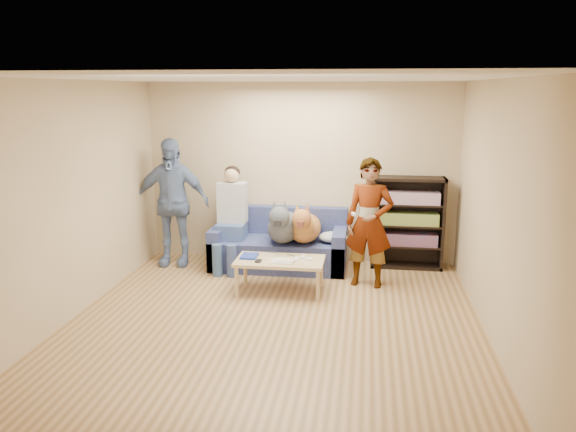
# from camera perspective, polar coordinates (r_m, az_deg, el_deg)

# --- Properties ---
(ground) EXTENTS (5.00, 5.00, 0.00)m
(ground) POSITION_cam_1_polar(r_m,az_deg,el_deg) (6.16, -1.60, -11.13)
(ground) COLOR olive
(ground) RESTS_ON ground
(ceiling) EXTENTS (5.00, 5.00, 0.00)m
(ceiling) POSITION_cam_1_polar(r_m,az_deg,el_deg) (5.64, -1.76, 13.82)
(ceiling) COLOR white
(ceiling) RESTS_ON ground
(wall_back) EXTENTS (4.50, 0.00, 4.50)m
(wall_back) POSITION_cam_1_polar(r_m,az_deg,el_deg) (8.20, 1.28, 4.38)
(wall_back) COLOR tan
(wall_back) RESTS_ON ground
(wall_front) EXTENTS (4.50, 0.00, 4.50)m
(wall_front) POSITION_cam_1_polar(r_m,az_deg,el_deg) (3.42, -8.83, -7.90)
(wall_front) COLOR tan
(wall_front) RESTS_ON ground
(wall_left) EXTENTS (0.00, 5.00, 5.00)m
(wall_left) POSITION_cam_1_polar(r_m,az_deg,el_deg) (6.52, -21.56, 1.30)
(wall_left) COLOR tan
(wall_left) RESTS_ON ground
(wall_right) EXTENTS (0.00, 5.00, 5.00)m
(wall_right) POSITION_cam_1_polar(r_m,az_deg,el_deg) (5.83, 20.70, 0.08)
(wall_right) COLOR tan
(wall_right) RESTS_ON ground
(blanket) EXTENTS (0.40, 0.34, 0.14)m
(blanket) POSITION_cam_1_polar(r_m,az_deg,el_deg) (7.78, 4.60, -2.15)
(blanket) COLOR #AAAAAF
(blanket) RESTS_ON sofa
(person_standing_right) EXTENTS (0.67, 0.50, 1.66)m
(person_standing_right) POSITION_cam_1_polar(r_m,az_deg,el_deg) (7.22, 8.25, -0.70)
(person_standing_right) COLOR gray
(person_standing_right) RESTS_ON ground
(person_standing_left) EXTENTS (1.10, 0.52, 1.83)m
(person_standing_left) POSITION_cam_1_polar(r_m,az_deg,el_deg) (8.19, -11.74, 1.38)
(person_standing_left) COLOR #6C7FAC
(person_standing_left) RESTS_ON ground
(held_controller) EXTENTS (0.06, 0.12, 0.03)m
(held_controller) POSITION_cam_1_polar(r_m,az_deg,el_deg) (6.99, 6.65, 0.20)
(held_controller) COLOR white
(held_controller) RESTS_ON person_standing_right
(notebook_blue) EXTENTS (0.20, 0.26, 0.03)m
(notebook_blue) POSITION_cam_1_polar(r_m,az_deg,el_deg) (7.13, -3.95, -4.08)
(notebook_blue) COLOR #1B3299
(notebook_blue) RESTS_ON coffee_table
(papers) EXTENTS (0.26, 0.20, 0.02)m
(papers) POSITION_cam_1_polar(r_m,az_deg,el_deg) (6.91, -0.55, -4.64)
(papers) COLOR beige
(papers) RESTS_ON coffee_table
(magazine) EXTENTS (0.22, 0.17, 0.01)m
(magazine) POSITION_cam_1_polar(r_m,az_deg,el_deg) (6.92, -0.28, -4.49)
(magazine) COLOR beige
(magazine) RESTS_ON coffee_table
(camera_silver) EXTENTS (0.11, 0.06, 0.05)m
(camera_silver) POSITION_cam_1_polar(r_m,az_deg,el_deg) (7.14, -1.63, -3.92)
(camera_silver) COLOR silver
(camera_silver) RESTS_ON coffee_table
(controller_a) EXTENTS (0.04, 0.13, 0.03)m
(controller_a) POSITION_cam_1_polar(r_m,az_deg,el_deg) (7.07, 1.54, -4.18)
(controller_a) COLOR white
(controller_a) RESTS_ON coffee_table
(controller_b) EXTENTS (0.09, 0.06, 0.03)m
(controller_b) POSITION_cam_1_polar(r_m,az_deg,el_deg) (6.99, 2.12, -4.39)
(controller_b) COLOR white
(controller_b) RESTS_ON coffee_table
(headphone_cup_a) EXTENTS (0.07, 0.07, 0.02)m
(headphone_cup_a) POSITION_cam_1_polar(r_m,az_deg,el_deg) (6.97, 0.78, -4.47)
(headphone_cup_a) COLOR white
(headphone_cup_a) RESTS_ON coffee_table
(headphone_cup_b) EXTENTS (0.07, 0.07, 0.02)m
(headphone_cup_b) POSITION_cam_1_polar(r_m,az_deg,el_deg) (7.05, 0.86, -4.28)
(headphone_cup_b) COLOR white
(headphone_cup_b) RESTS_ON coffee_table
(pen_orange) EXTENTS (0.13, 0.06, 0.01)m
(pen_orange) POSITION_cam_1_polar(r_m,az_deg,el_deg) (6.87, -1.20, -4.79)
(pen_orange) COLOR #C2581B
(pen_orange) RESTS_ON coffee_table
(pen_black) EXTENTS (0.13, 0.08, 0.01)m
(pen_black) POSITION_cam_1_polar(r_m,az_deg,el_deg) (7.17, 0.34, -4.02)
(pen_black) COLOR black
(pen_black) RESTS_ON coffee_table
(wallet) EXTENTS (0.07, 0.12, 0.02)m
(wallet) POSITION_cam_1_polar(r_m,az_deg,el_deg) (6.94, -3.03, -4.58)
(wallet) COLOR black
(wallet) RESTS_ON coffee_table
(sofa) EXTENTS (1.90, 0.85, 0.82)m
(sofa) POSITION_cam_1_polar(r_m,az_deg,el_deg) (8.05, -0.87, -3.19)
(sofa) COLOR #515B93
(sofa) RESTS_ON ground
(person_seated) EXTENTS (0.40, 0.73, 1.47)m
(person_seated) POSITION_cam_1_polar(r_m,az_deg,el_deg) (7.94, -5.82, 0.18)
(person_seated) COLOR #426292
(person_seated) RESTS_ON sofa
(dog_gray) EXTENTS (0.46, 1.27, 0.66)m
(dog_gray) POSITION_cam_1_polar(r_m,az_deg,el_deg) (7.70, -0.43, -1.00)
(dog_gray) COLOR #484A52
(dog_gray) RESTS_ON sofa
(dog_tan) EXTENTS (0.43, 1.17, 0.62)m
(dog_tan) POSITION_cam_1_polar(r_m,az_deg,el_deg) (7.72, 1.71, -1.10)
(dog_tan) COLOR #B16136
(dog_tan) RESTS_ON sofa
(coffee_table) EXTENTS (1.10, 0.60, 0.42)m
(coffee_table) POSITION_cam_1_polar(r_m,az_deg,el_deg) (7.03, -0.83, -4.80)
(coffee_table) COLOR #CEB47F
(coffee_table) RESTS_ON ground
(bookshelf) EXTENTS (1.00, 0.34, 1.30)m
(bookshelf) POSITION_cam_1_polar(r_m,az_deg,el_deg) (8.11, 12.05, -0.46)
(bookshelf) COLOR black
(bookshelf) RESTS_ON ground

